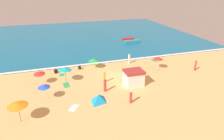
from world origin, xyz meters
name	(u,v)px	position (x,y,z in m)	size (l,w,h in m)	color
ground_plane	(115,76)	(0.00, 0.00, 0.00)	(60.00, 60.00, 0.00)	#E5B26B
ocean_water	(84,36)	(0.00, 28.00, 0.05)	(60.00, 44.00, 0.10)	#146B93
wave_breaker_foam	(105,62)	(0.00, 6.30, 0.10)	(57.00, 0.70, 0.01)	white
lifeguard_cabana	(134,78)	(1.67, -3.60, 1.19)	(2.81, 2.28, 2.34)	white
beach_umbrella_0	(17,105)	(-13.29, -7.75, 2.15)	(2.98, 2.97, 2.34)	#4C3823
beach_umbrella_1	(39,73)	(-11.37, 0.77, 1.80)	(1.74, 1.76, 2.06)	silver
beach_umbrella_2	(44,86)	(-10.70, -3.97, 1.98)	(2.15, 2.15, 2.21)	silver
beach_umbrella_3	(158,58)	(7.99, 0.61, 2.07)	(2.33, 2.33, 2.31)	silver
beach_umbrella_4	(94,60)	(-2.47, 4.30, 1.63)	(2.25, 2.26, 1.90)	silver
beach_umbrella_5	(65,69)	(-7.69, 0.41, 2.13)	(2.60, 2.58, 2.41)	#4C3823
beach_tent	(99,98)	(-4.27, -6.43, 0.50)	(2.56, 2.61, 1.00)	#1999D8
beachgoer_0	(129,59)	(4.27, 4.57, 0.90)	(0.38, 0.38, 1.89)	white
beachgoer_1	(105,85)	(-2.80, -4.14, 0.90)	(0.40, 0.40, 1.92)	red
beachgoer_2	(131,97)	(-0.51, -7.91, 0.82)	(0.45, 0.45, 1.74)	red
beachgoer_3	(196,65)	(13.90, -1.83, 0.93)	(0.38, 0.38, 1.91)	red
beachgoer_4	(104,77)	(-2.15, -1.46, 0.90)	(0.45, 0.45, 1.85)	orange
beachgoer_5	(80,67)	(-4.98, 4.67, 0.34)	(0.50, 0.50, 0.81)	black
beachgoer_6	(56,71)	(-9.02, 4.18, 0.35)	(0.62, 0.62, 0.86)	black
beach_towel_0	(62,75)	(-8.14, 3.14, 0.01)	(0.96, 1.17, 0.01)	green
beach_towel_1	(74,108)	(-7.47, -6.90, 0.01)	(1.59, 1.77, 0.01)	white
beach_towel_2	(154,60)	(9.64, 4.64, 0.01)	(1.24, 1.64, 0.01)	green
beach_towel_3	(66,85)	(-7.79, -0.68, 0.01)	(0.95, 1.73, 0.01)	green
small_boat_0	(128,39)	(10.20, 19.94, 0.35)	(3.07, 1.32, 0.51)	red
small_boat_1	(132,41)	(10.12, 17.24, 0.40)	(4.07, 1.43, 0.60)	teal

